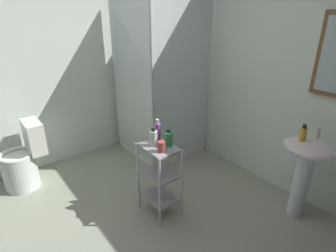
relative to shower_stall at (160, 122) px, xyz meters
The scene contains 13 objects.
ground_plane 1.77m from the shower_stall, 46.04° to the right, with size 4.20×4.20×0.02m, color #959D88.
wall_back 1.56m from the shower_stall, 27.66° to the left, with size 4.20×0.14×2.50m.
wall_left 1.60m from the shower_stall, 118.65° to the right, with size 0.10×4.20×2.50m, color white.
shower_stall is the anchor object (origin of this frame).
pedestal_sink 1.91m from the shower_stall, ahead, with size 0.46×0.37×0.81m.
sink_faucet 1.97m from the shower_stall, 12.41° to the left, with size 0.03×0.03×0.10m, color silver.
toilet 1.73m from the shower_stall, 99.99° to the right, with size 0.37×0.49×0.76m.
storage_cart 1.26m from the shower_stall, 36.45° to the right, with size 0.38×0.28×0.74m.
hand_soap_bottle 1.88m from the shower_stall, ahead, with size 0.06×0.06×0.15m.
lotion_bottle_white 1.28m from the shower_stall, 38.74° to the right, with size 0.07×0.07×0.19m.
body_wash_bottle_green 1.29m from the shower_stall, 32.43° to the right, with size 0.08×0.08×0.16m.
conditioner_bottle_purple 1.20m from the shower_stall, 37.12° to the right, with size 0.06×0.06×0.22m.
rinse_cup 1.39m from the shower_stall, 35.52° to the right, with size 0.07×0.07×0.10m, color #B24742.
Camera 1 is at (1.65, -0.84, 1.93)m, focal length 29.41 mm.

